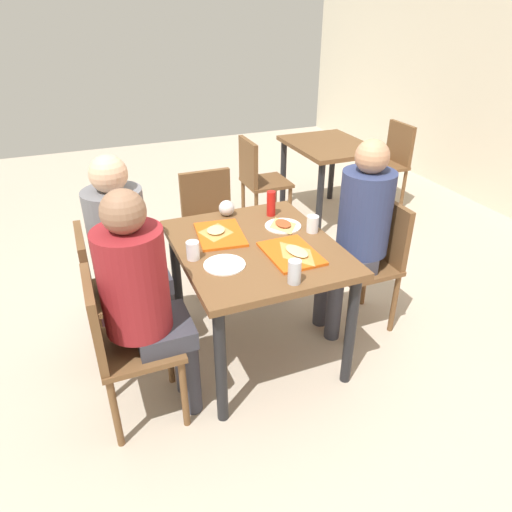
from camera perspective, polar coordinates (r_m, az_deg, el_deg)
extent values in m
cube|color=#B7A893|center=(3.08, 0.00, -11.20)|extent=(10.00, 10.00, 0.02)
cube|color=brown|center=(2.66, 0.00, 1.03)|extent=(1.04, 0.87, 0.04)
cylinder|color=black|center=(3.14, -9.60, -2.57)|extent=(0.06, 0.06, 0.71)
cylinder|color=black|center=(2.42, -4.30, -13.30)|extent=(0.06, 0.06, 0.71)
cylinder|color=black|center=(3.34, 3.02, -0.05)|extent=(0.06, 0.06, 0.71)
cylinder|color=black|center=(2.68, 11.40, -8.98)|extent=(0.06, 0.06, 0.71)
cube|color=brown|center=(2.88, -15.78, -4.26)|extent=(0.40, 0.40, 0.03)
cube|color=brown|center=(2.77, -20.04, -1.22)|extent=(0.38, 0.04, 0.40)
cylinder|color=brown|center=(3.16, -12.62, -5.61)|extent=(0.04, 0.04, 0.43)
cylinder|color=brown|center=(2.89, -11.32, -9.21)|extent=(0.04, 0.04, 0.43)
cylinder|color=brown|center=(3.14, -18.72, -6.78)|extent=(0.04, 0.04, 0.43)
cylinder|color=brown|center=(2.87, -18.06, -10.53)|extent=(0.04, 0.04, 0.43)
cube|color=brown|center=(2.45, -14.03, -10.52)|extent=(0.40, 0.40, 0.03)
cube|color=brown|center=(2.32, -19.05, -7.26)|extent=(0.38, 0.04, 0.40)
cylinder|color=brown|center=(2.75, -10.52, -11.41)|extent=(0.04, 0.04, 0.43)
cylinder|color=brown|center=(2.50, -8.72, -16.19)|extent=(0.04, 0.04, 0.43)
cylinder|color=brown|center=(2.73, -17.64, -12.82)|extent=(0.04, 0.04, 0.43)
cylinder|color=brown|center=(2.48, -16.71, -17.82)|extent=(0.04, 0.04, 0.43)
cube|color=brown|center=(3.11, 12.68, -1.13)|extent=(0.40, 0.40, 0.03)
cube|color=brown|center=(3.11, 15.86, 2.94)|extent=(0.38, 0.04, 0.40)
cylinder|color=brown|center=(3.04, 11.28, -7.03)|extent=(0.04, 0.04, 0.43)
cylinder|color=brown|center=(3.27, 8.13, -3.83)|extent=(0.04, 0.04, 0.43)
cylinder|color=brown|center=(3.21, 16.43, -5.53)|extent=(0.04, 0.04, 0.43)
cylinder|color=brown|center=(3.44, 13.08, -2.61)|extent=(0.04, 0.04, 0.43)
cube|color=brown|center=(3.48, -5.10, 2.87)|extent=(0.40, 0.40, 0.03)
cube|color=brown|center=(3.55, -6.14, 7.17)|extent=(0.04, 0.38, 0.40)
cylinder|color=brown|center=(3.49, -1.43, -1.23)|extent=(0.04, 0.04, 0.43)
cylinder|color=brown|center=(3.40, -6.79, -2.31)|extent=(0.04, 0.04, 0.43)
cylinder|color=brown|center=(3.77, -3.27, 1.19)|extent=(0.04, 0.04, 0.43)
cylinder|color=brown|center=(3.69, -8.26, 0.25)|extent=(0.04, 0.04, 0.43)
cylinder|color=#383842|center=(3.08, -11.24, -6.05)|extent=(0.10, 0.10, 0.46)
cylinder|color=#383842|center=(2.96, -10.58, -7.73)|extent=(0.10, 0.10, 0.46)
cube|color=#383842|center=(2.85, -13.39, -2.67)|extent=(0.32, 0.28, 0.10)
cylinder|color=slate|center=(2.70, -16.42, 2.50)|extent=(0.32, 0.32, 0.52)
sphere|color=#DBAD89|center=(2.57, -17.51, 9.49)|extent=(0.20, 0.20, 0.20)
cylinder|color=#383842|center=(2.68, -8.83, -12.07)|extent=(0.10, 0.10, 0.46)
cylinder|color=#383842|center=(2.56, -7.92, -14.29)|extent=(0.10, 0.10, 0.46)
cube|color=#383842|center=(2.43, -11.18, -8.72)|extent=(0.32, 0.28, 0.10)
cylinder|color=maroon|center=(2.24, -14.66, -2.99)|extent=(0.32, 0.32, 0.52)
sphere|color=#8C664C|center=(2.08, -15.86, 5.20)|extent=(0.20, 0.20, 0.20)
cylinder|color=#383842|center=(3.06, 9.46, -6.17)|extent=(0.10, 0.10, 0.46)
cylinder|color=#383842|center=(3.17, 8.00, -4.65)|extent=(0.10, 0.10, 0.46)
cube|color=#383842|center=(3.01, 10.75, -0.53)|extent=(0.32, 0.28, 0.10)
cylinder|color=navy|center=(2.94, 13.14, 5.14)|extent=(0.32, 0.32, 0.52)
sphere|color=tan|center=(2.82, 13.94, 11.65)|extent=(0.20, 0.20, 0.20)
cube|color=#D85914|center=(2.75, -4.39, 2.63)|extent=(0.39, 0.30, 0.02)
cube|color=#D85914|center=(2.55, 4.28, 0.32)|extent=(0.36, 0.26, 0.02)
cylinder|color=white|center=(2.86, 3.29, 3.67)|extent=(0.22, 0.22, 0.01)
cylinder|color=white|center=(2.45, -3.84, -1.06)|extent=(0.22, 0.22, 0.01)
pyramid|color=#C68C47|center=(2.76, -4.89, 3.00)|extent=(0.22, 0.21, 0.01)
ellipsoid|color=#D8C67F|center=(2.75, -4.90, 3.18)|extent=(0.16, 0.15, 0.01)
pyramid|color=#C68C47|center=(2.53, 4.97, 0.42)|extent=(0.25, 0.16, 0.01)
ellipsoid|color=#D8C67F|center=(2.52, 4.98, 0.62)|extent=(0.17, 0.11, 0.01)
pyramid|color=#DBAD60|center=(2.85, 3.30, 3.81)|extent=(0.19, 0.14, 0.01)
ellipsoid|color=#B74723|center=(2.85, 3.31, 3.99)|extent=(0.13, 0.10, 0.01)
cylinder|color=white|center=(2.79, 6.89, 3.88)|extent=(0.07, 0.07, 0.10)
cylinder|color=white|center=(2.50, -7.68, 0.67)|extent=(0.07, 0.07, 0.10)
cylinder|color=#B7BCC6|center=(2.28, 4.70, -1.93)|extent=(0.07, 0.07, 0.12)
cylinder|color=red|center=(2.98, 1.85, 6.39)|extent=(0.06, 0.06, 0.16)
sphere|color=silver|center=(3.00, -3.59, 5.83)|extent=(0.10, 0.10, 0.10)
cube|color=#592D38|center=(3.34, -17.63, -5.93)|extent=(0.34, 0.20, 0.28)
cube|color=brown|center=(4.64, 8.89, 13.13)|extent=(0.90, 0.70, 0.04)
cylinder|color=black|center=(4.95, 3.33, 9.88)|extent=(0.06, 0.06, 0.71)
cylinder|color=black|center=(4.30, 7.75, 6.64)|extent=(0.06, 0.06, 0.71)
cylinder|color=black|center=(5.21, 9.21, 10.56)|extent=(0.06, 0.06, 0.71)
cylinder|color=black|center=(4.60, 14.13, 7.54)|extent=(0.06, 0.06, 0.71)
cube|color=brown|center=(4.44, 1.25, 8.95)|extent=(0.40, 0.40, 0.03)
cube|color=brown|center=(4.31, -0.96, 11.32)|extent=(0.38, 0.04, 0.40)
cylinder|color=brown|center=(4.73, 2.31, 7.23)|extent=(0.04, 0.04, 0.43)
cylinder|color=brown|center=(4.45, 4.11, 5.70)|extent=(0.04, 0.04, 0.43)
cylinder|color=brown|center=(4.61, -1.57, 6.64)|extent=(0.04, 0.04, 0.43)
cylinder|color=brown|center=(4.32, 0.03, 5.04)|extent=(0.04, 0.04, 0.43)
cube|color=brown|center=(5.07, 15.12, 10.55)|extent=(0.40, 0.40, 0.03)
cube|color=brown|center=(5.12, 17.11, 12.97)|extent=(0.38, 0.04, 0.40)
cylinder|color=brown|center=(4.92, 14.31, 7.21)|extent=(0.04, 0.04, 0.43)
cylinder|color=brown|center=(5.18, 12.16, 8.56)|extent=(0.04, 0.04, 0.43)
cylinder|color=brown|center=(5.12, 17.44, 7.63)|extent=(0.04, 0.04, 0.43)
cylinder|color=brown|center=(5.37, 15.23, 8.93)|extent=(0.04, 0.04, 0.43)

